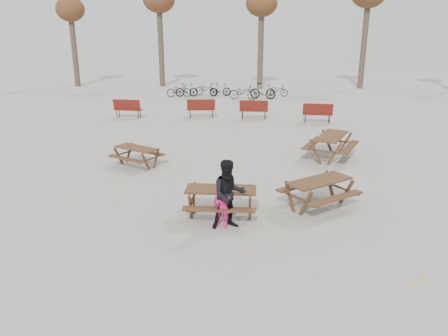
# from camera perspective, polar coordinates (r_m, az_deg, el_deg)

# --- Properties ---
(ground) EXTENTS (80.00, 80.00, 0.00)m
(ground) POSITION_cam_1_polar(r_m,az_deg,el_deg) (11.45, -0.39, -6.32)
(ground) COLOR gray
(ground) RESTS_ON ground
(main_picnic_table) EXTENTS (1.80, 1.45, 0.78)m
(main_picnic_table) POSITION_cam_1_polar(r_m,az_deg,el_deg) (11.22, -0.40, -3.59)
(main_picnic_table) COLOR #3A2215
(main_picnic_table) RESTS_ON ground
(food_tray) EXTENTS (0.18, 0.11, 0.03)m
(food_tray) POSITION_cam_1_polar(r_m,az_deg,el_deg) (10.94, 1.24, -3.01)
(food_tray) COLOR white
(food_tray) RESTS_ON main_picnic_table
(bread_roll) EXTENTS (0.14, 0.06, 0.05)m
(bread_roll) POSITION_cam_1_polar(r_m,az_deg,el_deg) (10.92, 1.24, -2.80)
(bread_roll) COLOR tan
(bread_roll) RESTS_ON food_tray
(soda_bottle) EXTENTS (0.07, 0.07, 0.17)m
(soda_bottle) POSITION_cam_1_polar(r_m,az_deg,el_deg) (10.92, -0.84, -2.74)
(soda_bottle) COLOR silver
(soda_bottle) RESTS_ON main_picnic_table
(child) EXTENTS (0.52, 0.42, 1.22)m
(child) POSITION_cam_1_polar(r_m,az_deg,el_deg) (10.65, -0.25, -4.67)
(child) COLOR #BD175C
(child) RESTS_ON ground
(adult) EXTENTS (1.00, 0.88, 1.73)m
(adult) POSITION_cam_1_polar(r_m,az_deg,el_deg) (10.51, 0.62, -3.48)
(adult) COLOR black
(adult) RESTS_ON ground
(picnic_table_east) EXTENTS (2.35, 2.29, 0.79)m
(picnic_table_east) POSITION_cam_1_polar(r_m,az_deg,el_deg) (12.14, 12.25, -3.27)
(picnic_table_east) COLOR #3A2215
(picnic_table_east) RESTS_ON ground
(picnic_table_north) EXTENTS (1.99, 1.87, 0.68)m
(picnic_table_north) POSITION_cam_1_polar(r_m,az_deg,el_deg) (15.69, -11.28, 1.46)
(picnic_table_north) COLOR #3A2215
(picnic_table_north) RESTS_ON ground
(picnic_table_far) EXTENTS (2.32, 2.54, 0.89)m
(picnic_table_far) POSITION_cam_1_polar(r_m,az_deg,el_deg) (16.74, 13.76, 2.71)
(picnic_table_far) COLOR #3A2215
(picnic_table_far) RESTS_ON ground
(park_bench_row) EXTENTS (11.59, 1.53, 1.03)m
(park_bench_row) POSITION_cam_1_polar(r_m,az_deg,el_deg) (23.29, -0.03, 7.63)
(park_bench_row) COLOR maroon
(park_bench_row) RESTS_ON ground
(bicycle_row) EXTENTS (8.62, 2.80, 1.06)m
(bicycle_row) POSITION_cam_1_polar(r_m,az_deg,el_deg) (30.78, 0.21, 10.09)
(bicycle_row) COLOR black
(bicycle_row) RESTS_ON ground
(tree_row) EXTENTS (32.17, 3.52, 8.26)m
(tree_row) POSITION_cam_1_polar(r_m,az_deg,el_deg) (35.57, 4.76, 20.34)
(tree_row) COLOR #382B21
(tree_row) RESTS_ON ground
(fallen_leaves) EXTENTS (11.00, 11.00, 0.01)m
(fallen_leaves) POSITION_cam_1_polar(r_m,az_deg,el_deg) (13.73, 2.57, -2.08)
(fallen_leaves) COLOR gold
(fallen_leaves) RESTS_ON ground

